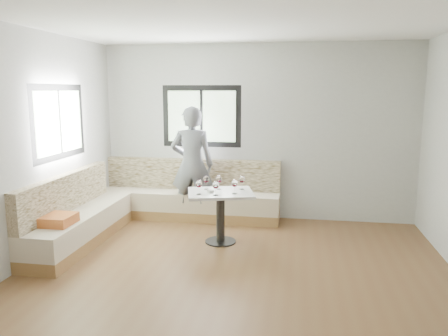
# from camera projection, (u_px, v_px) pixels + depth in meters

# --- Properties ---
(room) EXTENTS (5.01, 5.01, 2.81)m
(room) POSITION_uv_depth(u_px,v_px,m) (227.00, 153.00, 4.66)
(room) COLOR brown
(room) RESTS_ON ground
(banquette) EXTENTS (2.90, 2.80, 0.95)m
(banquette) POSITION_uv_depth(u_px,v_px,m) (145.00, 207.00, 6.60)
(banquette) COLOR #9C7243
(banquette) RESTS_ON ground
(table) EXTENTS (1.01, 0.88, 0.71)m
(table) POSITION_uv_depth(u_px,v_px,m) (220.00, 205.00, 5.94)
(table) COLOR black
(table) RESTS_ON ground
(person) EXTENTS (0.71, 0.50, 1.84)m
(person) POSITION_uv_depth(u_px,v_px,m) (192.00, 165.00, 6.85)
(person) COLOR slate
(person) RESTS_ON ground
(olive_ramekin) EXTENTS (0.09, 0.09, 0.04)m
(olive_ramekin) POSITION_uv_depth(u_px,v_px,m) (211.00, 191.00, 5.87)
(olive_ramekin) COLOR white
(olive_ramekin) RESTS_ON table
(wine_glass_a) EXTENTS (0.09, 0.09, 0.20)m
(wine_glass_a) POSITION_uv_depth(u_px,v_px,m) (199.00, 184.00, 5.73)
(wine_glass_a) COLOR white
(wine_glass_a) RESTS_ON table
(wine_glass_b) EXTENTS (0.09, 0.09, 0.20)m
(wine_glass_b) POSITION_uv_depth(u_px,v_px,m) (216.00, 185.00, 5.66)
(wine_glass_b) COLOR white
(wine_glass_b) RESTS_ON table
(wine_glass_c) EXTENTS (0.09, 0.09, 0.20)m
(wine_glass_c) POSITION_uv_depth(u_px,v_px,m) (235.00, 184.00, 5.76)
(wine_glass_c) COLOR white
(wine_glass_c) RESTS_ON table
(wine_glass_d) EXTENTS (0.09, 0.09, 0.20)m
(wine_glass_d) POSITION_uv_depth(u_px,v_px,m) (219.00, 180.00, 6.02)
(wine_glass_d) COLOR white
(wine_glass_d) RESTS_ON table
(wine_glass_e) EXTENTS (0.09, 0.09, 0.20)m
(wine_glass_e) POSITION_uv_depth(u_px,v_px,m) (242.00, 180.00, 6.01)
(wine_glass_e) COLOR white
(wine_glass_e) RESTS_ON table
(wine_glass_f) EXTENTS (0.09, 0.09, 0.20)m
(wine_glass_f) POSITION_uv_depth(u_px,v_px,m) (206.00, 180.00, 6.02)
(wine_glass_f) COLOR white
(wine_glass_f) RESTS_ON table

